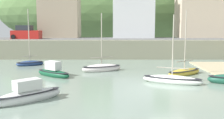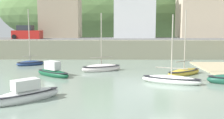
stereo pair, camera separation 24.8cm
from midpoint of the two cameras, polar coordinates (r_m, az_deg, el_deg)
quay_seawall at (r=35.93m, az=6.21°, el=2.48°), size 48.00×9.40×2.40m
hillside_backdrop at (r=73.99m, az=7.42°, el=10.30°), size 80.00×44.00×23.48m
waterfront_building_left at (r=44.24m, az=-11.32°, el=11.90°), size 6.42×5.15×10.97m
waterfront_building_centre at (r=43.55m, az=4.19°, el=12.23°), size 6.59×5.88×11.18m
waterfront_building_right at (r=45.71m, az=18.46°, el=11.55°), size 8.05×5.15×11.03m
motorboat_with_cabin at (r=30.72m, az=-17.37°, el=-0.71°), size 3.18×2.48×6.22m
sailboat_nearest_shore at (r=20.99m, az=12.24°, el=-4.19°), size 4.72×2.96×5.34m
rowboat_small_beached at (r=23.75m, az=-12.77°, el=-2.63°), size 3.70×3.21×1.47m
sailboat_white_hull at (r=24.68m, az=14.78°, el=-2.55°), size 3.97×3.44×5.84m
sailboat_blue_trim at (r=25.80m, az=-2.55°, el=-1.80°), size 4.16×2.78×5.70m
sailboat_far_left at (r=16.47m, az=-17.98°, el=-7.22°), size 3.91×3.78×1.48m
parked_car_near_slipway at (r=40.77m, az=-18.07°, el=5.35°), size 4.19×1.94×1.95m
mooring_buoy at (r=27.21m, az=-13.29°, el=-1.76°), size 0.57×0.57×0.57m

